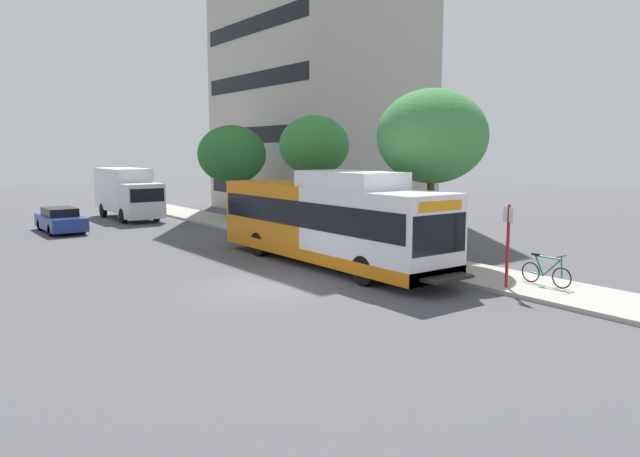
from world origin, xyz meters
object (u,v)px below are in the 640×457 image
Objects in this scene: bus_stop_sign_pole at (508,240)px; box_truck_background at (127,192)px; street_tree_far_block at (232,154)px; street_tree_near_stop at (432,136)px; bicycle_parked at (546,272)px; street_tree_mid_block at (314,146)px; parked_car_far_lane at (61,220)px; transit_bus at (328,221)px.

box_truck_background reaches higher than bus_stop_sign_pole.
street_tree_far_block is at bearing -50.04° from box_truck_background.
box_truck_background is (-4.72, 21.98, -3.19)m from street_tree_near_stop.
bicycle_parked is at bearing -24.81° from bus_stop_sign_pole.
street_tree_near_stop reaches higher than street_tree_far_block.
bicycle_parked is at bearing -94.57° from street_tree_near_stop.
bicycle_parked is (1.24, -0.57, -1.09)m from bus_stop_sign_pole.
bus_stop_sign_pole is at bearing -98.95° from street_tree_mid_block.
box_truck_background is (-4.67, 5.57, -2.42)m from street_tree_far_block.
street_tree_near_stop is 1.14× the size of street_tree_far_block.
street_tree_far_block reaches higher than parked_car_far_lane.
parked_car_far_lane is at bearing 111.03° from transit_bus.
street_tree_near_stop reaches higher than box_truck_background.
street_tree_mid_block reaches higher than transit_bus.
bus_stop_sign_pole is at bearing 155.19° from bicycle_parked.
street_tree_mid_block is at bearing 86.49° from bicycle_parked.
transit_bus reaches higher than bicycle_parked.
street_tree_mid_block is 8.03m from street_tree_far_block.
parked_car_far_lane is (-9.30, 23.32, 0.10)m from bicycle_parked.
street_tree_near_stop reaches higher than bicycle_parked.
box_truck_background is at bearing 96.47° from bus_stop_sign_pole.
box_truck_background is at bearing 129.96° from street_tree_far_block.
street_tree_far_block is (-0.05, 16.41, -0.77)m from street_tree_near_stop.
bicycle_parked is 22.14m from street_tree_far_block.
bicycle_parked is at bearing -81.12° from box_truck_background.
street_tree_near_stop is at bearing -28.11° from transit_bus.
street_tree_mid_block is at bearing 87.18° from street_tree_near_stop.
bus_stop_sign_pole is at bearing -74.22° from transit_bus.
bicycle_parked is 0.30× the size of street_tree_far_block.
bicycle_parked is (3.16, -7.35, -1.14)m from transit_bus.
street_tree_near_stop reaches higher than parked_car_far_lane.
transit_bus is 8.16m from street_tree_mid_block.
transit_bus is at bearing 113.24° from bicycle_parked.
bus_stop_sign_pole is 13.75m from street_tree_mid_block.
box_truck_background is at bearing 93.22° from transit_bus.
bus_stop_sign_pole is 24.15m from parked_car_far_lane.
street_tree_far_block reaches higher than bicycle_parked.
transit_bus is 7.04m from bus_stop_sign_pole.
bicycle_parked is 14.45m from street_tree_mid_block.
street_tree_near_stop is 22.71m from box_truck_background.
street_tree_far_block reaches higher than transit_bus.
parked_car_far_lane is (-10.14, 9.49, -3.97)m from street_tree_mid_block.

